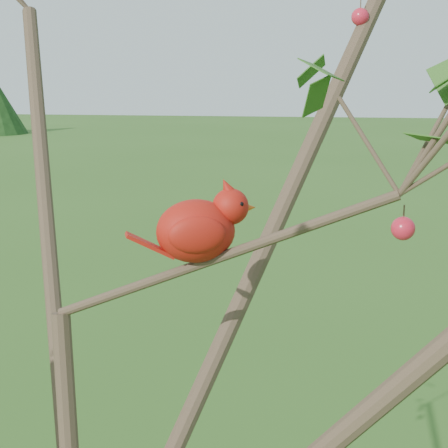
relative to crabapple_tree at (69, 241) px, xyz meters
name	(u,v)px	position (x,y,z in m)	size (l,w,h in m)	color
crabapple_tree	(69,241)	(0.00, 0.00, 0.00)	(2.35, 2.05, 2.95)	#3C2D20
cardinal	(200,227)	(0.20, 0.11, 0.01)	(0.22, 0.15, 0.16)	red
distant_trees	(287,104)	(-1.26, 23.05, -0.69)	(41.44, 15.56, 3.14)	#3C2D20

